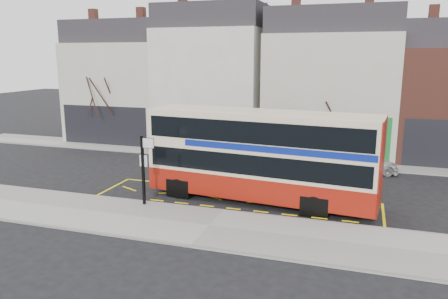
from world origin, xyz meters
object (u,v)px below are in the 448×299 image
(street_tree_left, at_px, (101,86))
(car_silver, at_px, (174,146))
(car_grey, at_px, (254,153))
(street_tree_right, at_px, (330,108))
(bus_stop_post, at_px, (144,164))
(double_decker_bus, at_px, (261,155))
(car_white, at_px, (362,163))

(street_tree_left, bearing_deg, car_silver, -12.85)
(car_grey, bearing_deg, car_silver, 96.28)
(car_silver, height_order, street_tree_right, street_tree_right)
(car_grey, distance_m, street_tree_right, 5.99)
(street_tree_right, bearing_deg, bus_stop_post, -120.93)
(bus_stop_post, relative_size, car_grey, 0.76)
(double_decker_bus, xyz_separation_m, bus_stop_post, (-5.01, -2.50, -0.23))
(car_silver, distance_m, street_tree_right, 11.22)
(bus_stop_post, bearing_deg, car_silver, 109.00)
(double_decker_bus, bearing_deg, street_tree_right, 82.11)
(double_decker_bus, distance_m, car_silver, 11.50)
(bus_stop_post, relative_size, car_silver, 0.81)
(street_tree_left, bearing_deg, car_white, -6.90)
(double_decker_bus, bearing_deg, street_tree_left, 153.63)
(bus_stop_post, bearing_deg, car_grey, 76.34)
(car_white, bearing_deg, street_tree_right, 24.24)
(car_grey, bearing_deg, double_decker_bus, -153.74)
(double_decker_bus, xyz_separation_m, street_tree_right, (2.43, 9.93, 1.25))
(car_silver, bearing_deg, car_grey, -75.42)
(car_silver, distance_m, street_tree_left, 7.97)
(car_silver, relative_size, car_grey, 0.94)
(car_silver, xyz_separation_m, car_grey, (5.98, -0.36, 0.02))
(car_grey, xyz_separation_m, street_tree_left, (-12.68, 1.89, 4.03))
(car_silver, bearing_deg, bus_stop_post, -144.85)
(street_tree_left, bearing_deg, double_decker_bus, -32.25)
(car_silver, bearing_deg, street_tree_right, -61.05)
(bus_stop_post, xyz_separation_m, car_white, (9.72, 9.53, -1.50))
(double_decker_bus, distance_m, street_tree_right, 10.29)
(car_silver, bearing_deg, car_white, -75.69)
(car_white, xyz_separation_m, street_tree_right, (-2.27, 2.89, 2.98))
(bus_stop_post, xyz_separation_m, street_tree_left, (-9.89, 11.91, 2.62))
(double_decker_bus, distance_m, car_white, 8.64)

